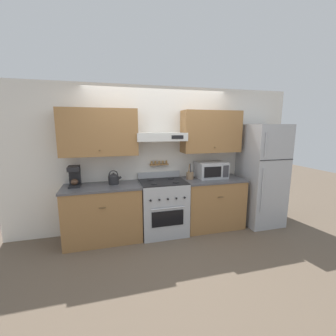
{
  "coord_description": "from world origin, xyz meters",
  "views": [
    {
      "loc": [
        -0.9,
        -3.31,
        1.85
      ],
      "look_at": [
        0.08,
        0.26,
        1.17
      ],
      "focal_mm": 24.0,
      "sensor_mm": 36.0,
      "label": 1
    }
  ],
  "objects_px": {
    "coffee_maker": "(74,176)",
    "microwave": "(211,170)",
    "utensil_crock": "(190,175)",
    "stove_range": "(163,207)",
    "refrigerator": "(261,175)",
    "tea_kettle": "(114,179)"
  },
  "relations": [
    {
      "from": "stove_range",
      "to": "microwave",
      "type": "relative_size",
      "value": 1.94
    },
    {
      "from": "tea_kettle",
      "to": "coffee_maker",
      "type": "distance_m",
      "value": 0.61
    },
    {
      "from": "stove_range",
      "to": "utensil_crock",
      "type": "bearing_deg",
      "value": 9.74
    },
    {
      "from": "coffee_maker",
      "to": "utensil_crock",
      "type": "distance_m",
      "value": 1.94
    },
    {
      "from": "coffee_maker",
      "to": "microwave",
      "type": "height_order",
      "value": "coffee_maker"
    },
    {
      "from": "refrigerator",
      "to": "microwave",
      "type": "xyz_separation_m",
      "value": [
        -0.97,
        0.16,
        0.12
      ]
    },
    {
      "from": "stove_range",
      "to": "microwave",
      "type": "distance_m",
      "value": 1.12
    },
    {
      "from": "stove_range",
      "to": "utensil_crock",
      "type": "height_order",
      "value": "utensil_crock"
    },
    {
      "from": "tea_kettle",
      "to": "utensil_crock",
      "type": "height_order",
      "value": "utensil_crock"
    },
    {
      "from": "stove_range",
      "to": "refrigerator",
      "type": "bearing_deg",
      "value": -1.69
    },
    {
      "from": "refrigerator",
      "to": "microwave",
      "type": "distance_m",
      "value": 0.99
    },
    {
      "from": "stove_range",
      "to": "microwave",
      "type": "height_order",
      "value": "microwave"
    },
    {
      "from": "stove_range",
      "to": "refrigerator",
      "type": "height_order",
      "value": "refrigerator"
    },
    {
      "from": "coffee_maker",
      "to": "utensil_crock",
      "type": "relative_size",
      "value": 1.17
    },
    {
      "from": "stove_range",
      "to": "coffee_maker",
      "type": "bearing_deg",
      "value": 174.96
    },
    {
      "from": "utensil_crock",
      "to": "tea_kettle",
      "type": "bearing_deg",
      "value": -180.0
    },
    {
      "from": "stove_range",
      "to": "refrigerator",
      "type": "distance_m",
      "value": 1.98
    },
    {
      "from": "microwave",
      "to": "stove_range",
      "type": "bearing_deg",
      "value": -173.5
    },
    {
      "from": "coffee_maker",
      "to": "utensil_crock",
      "type": "xyz_separation_m",
      "value": [
        1.94,
        -0.03,
        -0.1
      ]
    },
    {
      "from": "tea_kettle",
      "to": "microwave",
      "type": "relative_size",
      "value": 0.43
    },
    {
      "from": "stove_range",
      "to": "refrigerator",
      "type": "xyz_separation_m",
      "value": [
        1.92,
        -0.06,
        0.48
      ]
    },
    {
      "from": "coffee_maker",
      "to": "microwave",
      "type": "bearing_deg",
      "value": -0.41
    }
  ]
}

